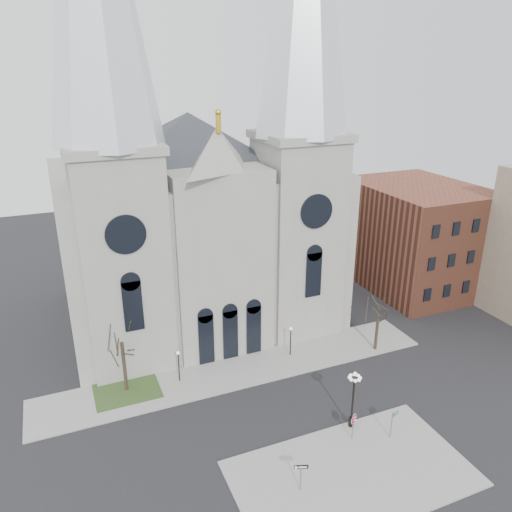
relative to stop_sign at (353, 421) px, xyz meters
name	(u,v)px	position (x,y,z in m)	size (l,w,h in m)	color
ground	(287,442)	(-5.01, 1.89, -1.90)	(160.00, 160.00, 0.00)	black
sidewalk_near	(352,473)	(-2.01, -3.11, -1.83)	(18.00, 10.00, 0.14)	gray
sidewalk_far	(239,370)	(-5.01, 12.89, -1.83)	(40.00, 6.00, 0.14)	gray
grass_patch	(127,390)	(-16.01, 13.89, -1.81)	(6.00, 5.00, 0.18)	#2A471E
cathedral	(198,167)	(-5.01, 24.75, 16.58)	(33.00, 26.66, 54.00)	gray
bg_building_brick	(415,236)	(24.99, 23.89, 5.10)	(14.00, 18.00, 14.00)	brown
tree_left	(121,339)	(-16.01, 13.89, 3.68)	(3.20, 3.20, 7.50)	black
tree_right	(379,313)	(9.99, 10.89, 2.57)	(3.20, 3.20, 6.00)	black
ped_lamp_left	(178,361)	(-11.01, 13.39, 0.43)	(0.32, 0.32, 3.26)	black
ped_lamp_right	(291,336)	(0.99, 13.39, 0.43)	(0.32, 0.32, 3.26)	black
stop_sign	(353,421)	(0.00, 0.00, 0.00)	(0.89, 0.14, 2.47)	slate
globe_lamp	(354,393)	(0.79, 1.39, 1.62)	(1.44, 1.44, 5.38)	black
one_way_sign	(301,472)	(-6.32, -3.00, -0.17)	(0.99, 0.39, 2.38)	slate
street_name_sign	(392,422)	(3.12, -1.01, -0.33)	(0.75, 0.29, 2.45)	slate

